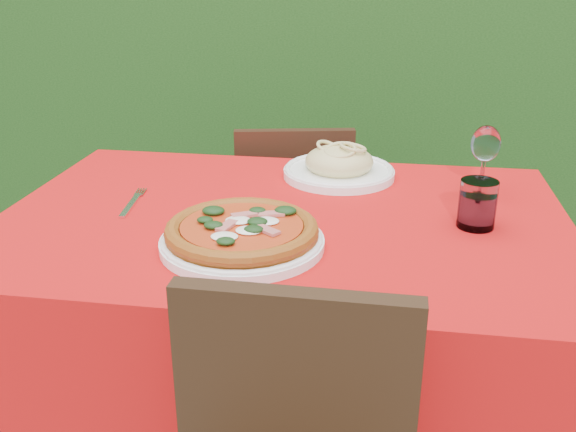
# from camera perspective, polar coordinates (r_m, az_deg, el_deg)

# --- Properties ---
(hedge) EXTENTS (3.20, 0.55, 1.78)m
(hedge) POSITION_cam_1_polar(r_m,az_deg,el_deg) (2.89, 4.68, 14.78)
(hedge) COLOR black
(hedge) RESTS_ON ground
(dining_table) EXTENTS (1.26, 0.86, 0.75)m
(dining_table) POSITION_cam_1_polar(r_m,az_deg,el_deg) (1.49, -0.46, -5.33)
(dining_table) COLOR #442616
(dining_table) RESTS_ON ground
(chair_far) EXTENTS (0.43, 0.43, 0.80)m
(chair_far) POSITION_cam_1_polar(r_m,az_deg,el_deg) (2.12, 0.44, -0.72)
(chair_far) COLOR black
(chair_far) RESTS_ON ground
(pizza_plate) EXTENTS (0.33, 0.33, 0.06)m
(pizza_plate) POSITION_cam_1_polar(r_m,az_deg,el_deg) (1.27, -4.11, -1.60)
(pizza_plate) COLOR white
(pizza_plate) RESTS_ON dining_table
(pasta_plate) EXTENTS (0.29, 0.29, 0.08)m
(pasta_plate) POSITION_cam_1_polar(r_m,az_deg,el_deg) (1.68, 4.56, 4.45)
(pasta_plate) COLOR white
(pasta_plate) RESTS_ON dining_table
(water_glass) EXTENTS (0.08, 0.08, 0.10)m
(water_glass) POSITION_cam_1_polar(r_m,az_deg,el_deg) (1.41, 16.47, 0.83)
(water_glass) COLOR silver
(water_glass) RESTS_ON dining_table
(wine_glass) EXTENTS (0.07, 0.07, 0.17)m
(wine_glass) POSITION_cam_1_polar(r_m,az_deg,el_deg) (1.59, 17.15, 5.91)
(wine_glass) COLOR silver
(wine_glass) RESTS_ON dining_table
(fork) EXTENTS (0.05, 0.20, 0.01)m
(fork) POSITION_cam_1_polar(r_m,az_deg,el_deg) (1.52, -13.82, 0.94)
(fork) COLOR silver
(fork) RESTS_ON dining_table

